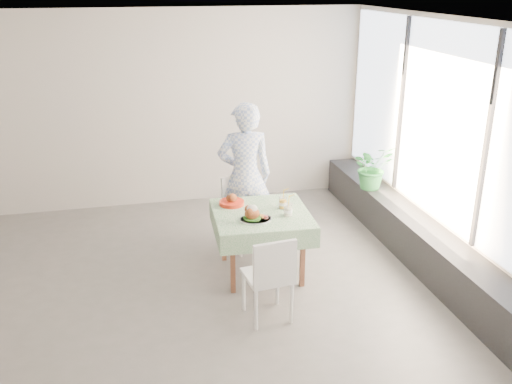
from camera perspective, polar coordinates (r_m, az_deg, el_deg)
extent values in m
plane|color=#5A5855|center=(6.45, -7.50, -8.98)|extent=(6.00, 6.00, 0.00)
plane|color=white|center=(5.63, -8.87, 16.65)|extent=(6.00, 6.00, 0.00)
cube|color=beige|center=(8.30, -9.84, 8.06)|extent=(6.00, 0.02, 2.80)
cube|color=beige|center=(3.60, -4.17, -8.92)|extent=(6.00, 0.02, 2.80)
cube|color=beige|center=(6.82, 17.90, 4.59)|extent=(0.02, 5.00, 2.80)
cube|color=#D1E0F9|center=(6.74, 17.92, 6.62)|extent=(0.01, 4.80, 2.18)
cube|color=black|center=(7.11, 15.50, -4.41)|extent=(0.40, 4.80, 0.50)
cube|color=brown|center=(6.30, 0.55, -2.33)|extent=(0.94, 0.94, 0.04)
cube|color=silver|center=(6.29, 0.55, -2.11)|extent=(1.09, 1.09, 0.01)
cube|color=white|center=(6.99, -1.10, -2.20)|extent=(0.55, 0.55, 0.04)
cube|color=white|center=(7.05, -1.96, 0.06)|extent=(0.41, 0.19, 0.43)
cube|color=white|center=(5.59, 1.15, -8.38)|extent=(0.47, 0.47, 0.04)
cube|color=white|center=(5.32, 1.91, -7.13)|extent=(0.43, 0.09, 0.43)
imported|color=#869CD6|center=(6.93, -1.12, 1.63)|extent=(0.69, 0.47, 1.82)
cylinder|color=white|center=(6.09, -0.03, -2.75)|extent=(0.35, 0.35, 0.02)
cylinder|color=#1E5314|center=(6.07, -0.39, -2.63)|extent=(0.19, 0.19, 0.02)
ellipsoid|color=brown|center=(6.05, -0.39, -2.16)|extent=(0.16, 0.15, 0.12)
ellipsoid|color=white|center=(6.03, -0.39, -1.67)|extent=(0.12, 0.11, 0.08)
cylinder|color=maroon|center=(6.09, 0.97, -2.49)|extent=(0.06, 0.06, 0.03)
cylinder|color=white|center=(6.39, 2.71, -1.09)|extent=(0.09, 0.09, 0.13)
cylinder|color=orange|center=(6.39, 2.70, -1.21)|extent=(0.08, 0.08, 0.09)
cylinder|color=white|center=(6.36, 2.72, -0.52)|extent=(0.10, 0.10, 0.01)
cylinder|color=yellow|center=(6.35, 2.78, -0.13)|extent=(0.01, 0.03, 0.18)
cylinder|color=white|center=(6.19, 3.23, -1.80)|extent=(0.09, 0.09, 0.14)
cylinder|color=white|center=(6.20, 3.22, -1.93)|extent=(0.08, 0.08, 0.10)
cylinder|color=white|center=(6.16, 3.24, -1.19)|extent=(0.10, 0.10, 0.01)
cylinder|color=yellow|center=(6.15, 3.31, -0.77)|extent=(0.01, 0.03, 0.19)
cylinder|color=red|center=(6.50, -2.45, -1.09)|extent=(0.28, 0.28, 0.04)
cylinder|color=white|center=(6.49, -2.45, -0.99)|extent=(0.24, 0.24, 0.02)
ellipsoid|color=brown|center=(6.48, -2.46, -0.61)|extent=(0.13, 0.12, 0.11)
imported|color=#2A7F3D|center=(7.77, 11.54, 2.47)|extent=(0.61, 0.56, 0.60)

